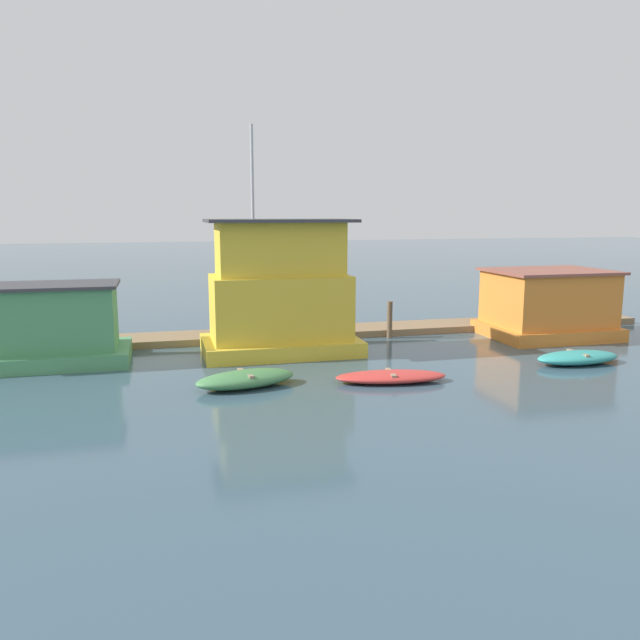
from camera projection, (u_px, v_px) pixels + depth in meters
The scene contains 10 objects.
ground_plane at pixel (314, 350), 25.06m from camera, with size 200.00×200.00×0.00m, color #385160.
dock_walkway at pixel (298, 333), 27.84m from camera, with size 33.80×2.18×0.30m, color #846B4C.
houseboat_green at pixel (36, 328), 22.46m from camera, with size 6.42×3.38×2.94m.
houseboat_yellow at pixel (280, 294), 24.26m from camera, with size 6.04×3.66×8.68m.
houseboat_orange at pixel (548, 304), 27.61m from camera, with size 5.25×4.15×2.99m.
dinghy_green at pixel (246, 379), 19.69m from camera, with size 3.45×2.02×0.54m.
dinghy_red at pixel (391, 377), 20.29m from camera, with size 3.79×1.77×0.37m.
dinghy_teal at pixel (578, 358), 22.73m from camera, with size 3.25×1.34×0.48m.
mooring_post_far_left at pixel (390, 320), 27.40m from camera, with size 0.24×0.24×1.63m, color brown.
mooring_post_centre at pixel (283, 323), 26.21m from camera, with size 0.24×0.24×1.76m, color #846B4C.
Camera 1 is at (-5.87, -23.79, 5.43)m, focal length 35.00 mm.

